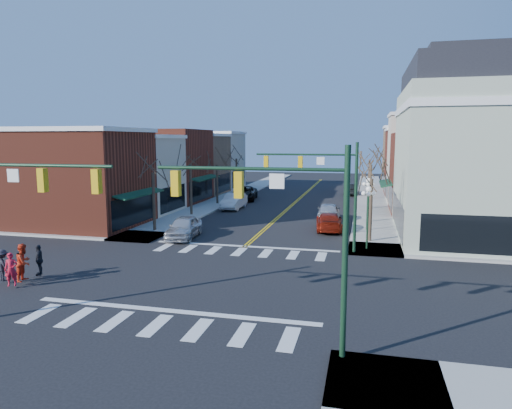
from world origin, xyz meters
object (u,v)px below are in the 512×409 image
Objects in this scene: car_left_far at (244,193)px; pedestrian_dark_b at (3,265)px; car_right_far at (351,189)px; pedestrian_red_b at (24,262)px; car_right_near at (329,222)px; lamppost_corner at (368,207)px; car_left_near at (184,227)px; victorian_corner at (486,149)px; pedestrian_red_a at (11,269)px; lamppost_midblock at (368,195)px; pedestrian_dark_a at (39,260)px; car_left_mid at (234,201)px; car_right_mid at (329,212)px.

pedestrian_dark_b is (-3.60, -34.47, 0.13)m from car_left_far.
pedestrian_dark_b is at bearing 67.93° from car_right_far.
car_right_near is at bearing -50.73° from pedestrian_red_b.
lamppost_corner reaches higher than car_right_far.
car_left_far is at bearing 87.43° from car_left_near.
victorian_corner reaches higher than pedestrian_red_a.
car_left_near is at bearing 176.35° from lamppost_corner.
car_left_far is 35.14m from pedestrian_red_a.
lamppost_midblock is at bearing 17.15° from car_left_near.
pedestrian_red_b is (-25.44, -17.33, -5.53)m from victorian_corner.
pedestrian_red_b is 1.17× the size of pedestrian_dark_a.
pedestrian_dark_b is (-4.81, -12.45, 0.15)m from car_left_near.
car_right_far is (-2.06, 31.36, -2.21)m from lamppost_corner.
car_left_mid reaches higher than car_right_far.
car_right_mid reaches higher than car_right_near.
pedestrian_dark_b is at bearing 53.21° from car_right_mid.
pedestrian_red_a is (-25.47, -18.17, -5.67)m from victorian_corner.
car_right_far reaches higher than car_right_near.
car_right_near is at bearing 24.67° from pedestrian_red_a.
car_right_near is 1.09× the size of car_right_far.
car_right_far is at bearing 94.75° from lamppost_midblock.
lamppost_midblock is (0.00, 6.50, 0.00)m from lamppost_corner.
pedestrian_red_a reaches higher than car_left_near.
car_left_near reaches higher than car_right_near.
car_left_far is at bearing 57.95° from pedestrian_red_a.
car_left_far reaches higher than car_right_near.
lamppost_corner is 27.22m from car_left_far.
victorian_corner is at bearing 95.91° from pedestrian_dark_a.
pedestrian_dark_a is (-14.08, -16.58, 0.26)m from car_right_near.
car_right_mid is (-3.40, 4.34, -2.12)m from lamppost_midblock.
car_left_mid is 2.58× the size of pedestrian_red_b.
lamppost_corner is 0.87× the size of car_right_mid.
pedestrian_dark_a reaches higher than pedestrian_dark_b.
lamppost_corner is at bearing 94.26° from pedestrian_dark_a.
pedestrian_red_a is at bearing 171.43° from pedestrian_dark_b.
car_left_far reaches higher than car_right_mid.
car_left_mid is 19.55m from car_right_far.
car_right_mid is 26.09m from pedestrian_red_b.
pedestrian_dark_b reaches higher than car_right_far.
victorian_corner reaches higher than car_left_mid.
car_left_far is (-0.77, 7.12, 0.02)m from car_left_mid.
victorian_corner is at bearing 110.75° from car_right_far.
car_left_mid is 27.69m from pedestrian_dark_b.
car_right_far is 46.08m from pedestrian_red_a.
victorian_corner is at bearing -125.66° from pedestrian_dark_b.
car_right_mid is at bearing 128.06° from lamppost_midblock.
car_right_near is 2.56× the size of pedestrian_red_b.
lamppost_midblock is at bearing -114.41° from pedestrian_dark_b.
victorian_corner is 8.67× the size of pedestrian_dark_b.
lamppost_midblock is at bearing 177.58° from car_right_near.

